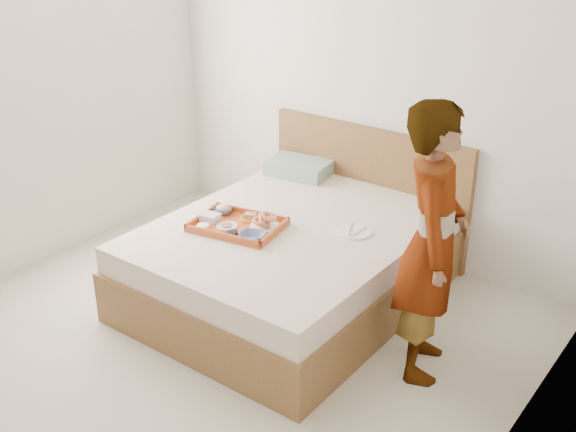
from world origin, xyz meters
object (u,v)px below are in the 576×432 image
at_px(bed, 291,261).
at_px(dinner_plate, 354,232).
at_px(tray, 238,225).
at_px(person, 432,243).

relative_size(bed, dinner_plate, 8.70).
distance_m(tray, dinner_plate, 0.75).
relative_size(bed, tray, 3.58).
distance_m(bed, dinner_plate, 0.50).
bearing_deg(person, dinner_plate, 41.62).
bearing_deg(dinner_plate, bed, -157.23).
xyz_separation_m(bed, person, (1.07, -0.17, 0.53)).
relative_size(dinner_plate, person, 0.14).
xyz_separation_m(tray, dinner_plate, (0.64, 0.40, -0.02)).
bearing_deg(person, tray, 70.30).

